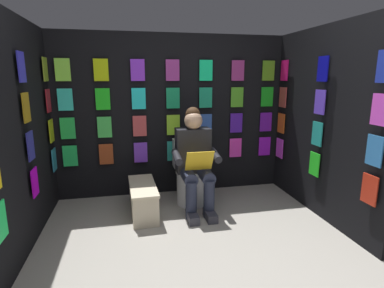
{
  "coord_description": "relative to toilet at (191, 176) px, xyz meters",
  "views": [
    {
      "loc": [
        0.58,
        1.94,
        1.53
      ],
      "look_at": [
        -0.07,
        -1.09,
        0.85
      ],
      "focal_mm": 28.6,
      "sensor_mm": 36.0,
      "label": 1
    }
  ],
  "objects": [
    {
      "name": "ground_plane",
      "position": [
        0.16,
        1.61,
        -0.33
      ],
      "size": [
        30.0,
        30.0,
        0.0
      ],
      "primitive_type": "plane",
      "color": "#9E998E"
    },
    {
      "name": "display_wall_back",
      "position": [
        0.16,
        -0.42,
        0.71
      ],
      "size": [
        3.05,
        0.14,
        2.07
      ],
      "color": "black",
      "rests_on": "ground"
    },
    {
      "name": "display_wall_left",
      "position": [
        -1.36,
        0.62,
        0.71
      ],
      "size": [
        0.14,
        1.98,
        2.07
      ],
      "color": "black",
      "rests_on": "ground"
    },
    {
      "name": "display_wall_right",
      "position": [
        1.69,
        0.62,
        0.71
      ],
      "size": [
        0.14,
        1.98,
        2.07
      ],
      "color": "black",
      "rests_on": "ground"
    },
    {
      "name": "toilet",
      "position": [
        0.0,
        0.0,
        0.0
      ],
      "size": [
        0.41,
        0.55,
        0.77
      ],
      "rotation": [
        0.0,
        0.0,
        0.0
      ],
      "color": "white",
      "rests_on": "ground"
    },
    {
      "name": "person_reading",
      "position": [
        -0.0,
        0.23,
        0.27
      ],
      "size": [
        0.52,
        0.68,
        1.19
      ],
      "rotation": [
        0.0,
        0.0,
        0.0
      ],
      "color": "black",
      "rests_on": "ground"
    },
    {
      "name": "comic_longbox_near",
      "position": [
        0.61,
        0.25,
        -0.15
      ],
      "size": [
        0.31,
        0.76,
        0.35
      ],
      "rotation": [
        0.0,
        0.0,
        0.03
      ],
      "color": "beige",
      "rests_on": "ground"
    }
  ]
}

